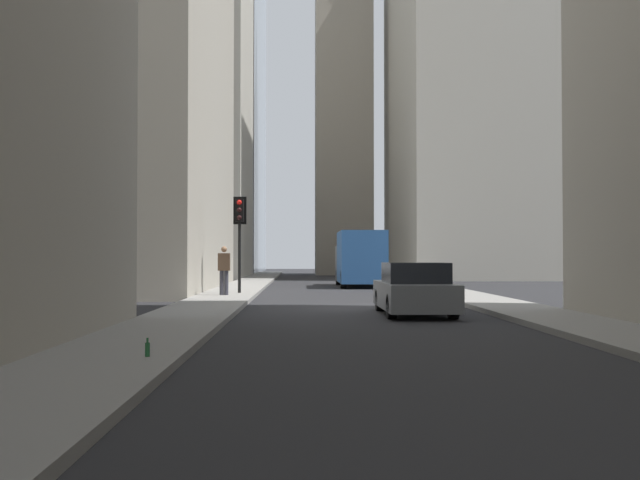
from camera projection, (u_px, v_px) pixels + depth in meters
name	position (u px, v px, depth m)	size (l,w,h in m)	color
ground_plane	(355.00, 308.00, 22.16)	(135.00, 135.00, 0.00)	#262628
sidewalk_right	(208.00, 306.00, 22.04)	(90.00, 2.20, 0.14)	gray
sidewalk_left	(501.00, 305.00, 22.28)	(90.00, 2.20, 0.14)	gray
building_left_far	(463.00, 77.00, 54.51)	(17.67, 10.00, 30.21)	#B7B2A5
building_right_far	(181.00, 75.00, 53.56)	(13.36, 10.50, 30.00)	#B7B2A5
church_spire	(343.00, 53.00, 62.03)	(5.25, 5.25, 36.52)	gray
delivery_truck	(360.00, 259.00, 37.64)	(6.46, 2.25, 2.84)	#285699
hatchback_grey	(414.00, 290.00, 19.50)	(4.30, 1.78, 1.42)	slate
traffic_light_midblock	(240.00, 222.00, 28.55)	(0.43, 0.52, 3.81)	black
pedestrian	(224.00, 268.00, 26.93)	(0.26, 0.44, 1.82)	#33333D
discarded_bottle	(147.00, 349.00, 10.41)	(0.07, 0.07, 0.27)	#236033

